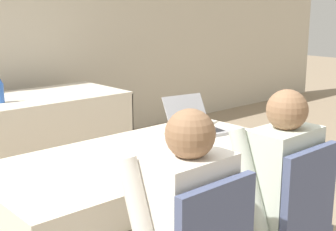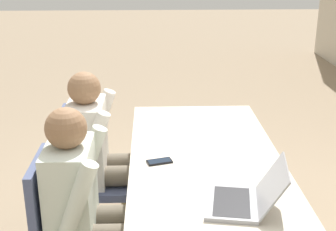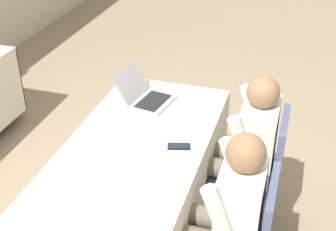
{
  "view_description": "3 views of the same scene",
  "coord_description": "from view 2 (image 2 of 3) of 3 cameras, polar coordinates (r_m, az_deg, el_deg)",
  "views": [
    {
      "loc": [
        -1.55,
        -1.95,
        1.54
      ],
      "look_at": [
        0.0,
        -0.21,
        1.0
      ],
      "focal_mm": 50.0,
      "sensor_mm": 36.0,
      "label": 1
    },
    {
      "loc": [
        2.38,
        -0.3,
        1.87
      ],
      "look_at": [
        0.0,
        -0.21,
        1.0
      ],
      "focal_mm": 50.0,
      "sensor_mm": 36.0,
      "label": 2
    },
    {
      "loc": [
        -2.18,
        -0.88,
        2.37
      ],
      "look_at": [
        0.0,
        -0.21,
        1.0
      ],
      "focal_mm": 50.0,
      "sensor_mm": 36.0,
      "label": 3
    }
  ],
  "objects": [
    {
      "name": "conference_table_near",
      "position": [
        2.73,
        4.48,
        -8.44
      ],
      "size": [
        1.74,
        0.84,
        0.75
      ],
      "color": "beige",
      "rests_on": "ground_plane"
    },
    {
      "name": "laptop",
      "position": [
        2.17,
        9.19,
        -9.91
      ],
      "size": [
        0.36,
        0.4,
        0.22
      ],
      "rotation": [
        0.0,
        0.0,
        -0.17
      ],
      "color": "#99999E",
      "rests_on": "conference_table_near"
    },
    {
      "name": "cell_phone",
      "position": [
        2.57,
        -1.05,
        -5.62
      ],
      "size": [
        0.1,
        0.15,
        0.01
      ],
      "rotation": [
        0.0,
        0.0,
        0.28
      ],
      "color": "black",
      "rests_on": "conference_table_near"
    },
    {
      "name": "paper_beside_laptop",
      "position": [
        3.03,
        0.91,
        -1.59
      ],
      "size": [
        0.31,
        0.35,
        0.0
      ],
      "rotation": [
        0.0,
        0.0,
        0.39
      ],
      "color": "white",
      "rests_on": "conference_table_near"
    },
    {
      "name": "chair_near_left",
      "position": [
        3.06,
        -10.03,
        -6.88
      ],
      "size": [
        0.44,
        0.44,
        0.9
      ],
      "rotation": [
        0.0,
        0.0,
        3.14
      ],
      "color": "tan",
      "rests_on": "ground_plane"
    },
    {
      "name": "chair_near_right",
      "position": [
        2.51,
        -11.97,
        -13.6
      ],
      "size": [
        0.44,
        0.44,
        0.9
      ],
      "rotation": [
        0.0,
        0.0,
        3.14
      ],
      "color": "tan",
      "rests_on": "ground_plane"
    },
    {
      "name": "person_checkered_shirt",
      "position": [
        2.98,
        -8.25,
        -4.14
      ],
      "size": [
        0.5,
        0.52,
        1.16
      ],
      "rotation": [
        0.0,
        0.0,
        3.14
      ],
      "color": "#665B4C",
      "rests_on": "ground_plane"
    },
    {
      "name": "person_white_shirt",
      "position": [
        2.41,
        -9.79,
        -10.49
      ],
      "size": [
        0.5,
        0.52,
        1.16
      ],
      "rotation": [
        0.0,
        0.0,
        3.14
      ],
      "color": "#665B4C",
      "rests_on": "ground_plane"
    }
  ]
}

